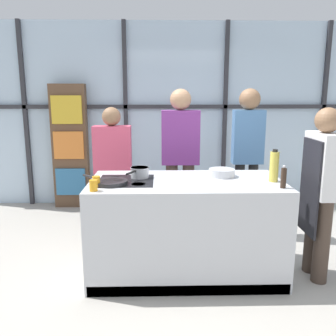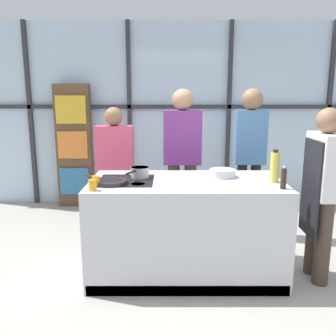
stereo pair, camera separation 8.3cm
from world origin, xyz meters
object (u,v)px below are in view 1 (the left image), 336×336
at_px(white_plate, 221,172).
at_px(juice_glass_near, 93,186).
at_px(spectator_center_left, 180,153).
at_px(spectator_far_left, 113,165).
at_px(frying_pan, 110,182).
at_px(mixing_bowl, 222,172).
at_px(chef, 321,185).
at_px(saucepan, 140,172).
at_px(oil_bottle, 274,166).
at_px(juice_glass_far, 96,182).
at_px(pepper_grinder, 284,178).
at_px(spectator_center_right, 247,149).

xyz_separation_m(white_plate, juice_glass_near, (-1.19, -0.69, 0.04)).
bearing_deg(spectator_center_left, spectator_far_left, -0.00).
xyz_separation_m(frying_pan, juice_glass_near, (-0.11, -0.23, 0.03)).
distance_m(spectator_far_left, mixing_bowl, 1.45).
bearing_deg(chef, white_plate, 61.58).
bearing_deg(spectator_far_left, mixing_bowl, 144.89).
relative_size(chef, saucepan, 5.08).
relative_size(oil_bottle, juice_glass_far, 3.20).
bearing_deg(juice_glass_near, mixing_bowl, 23.47).
bearing_deg(chef, juice_glass_near, 96.29).
bearing_deg(mixing_bowl, spectator_center_left, 113.62).
height_order(white_plate, pepper_grinder, pepper_grinder).
bearing_deg(frying_pan, juice_glass_far, -139.28).
distance_m(spectator_far_left, frying_pan, 1.12).
distance_m(juice_glass_near, juice_glass_far, 0.14).
bearing_deg(mixing_bowl, white_plate, 83.72).
xyz_separation_m(chef, oil_bottle, (-0.43, 0.07, 0.17)).
bearing_deg(spectator_center_left, spectator_center_right, -180.00).
height_order(spectator_far_left, juice_glass_near, spectator_far_left).
bearing_deg(juice_glass_far, frying_pan, 40.72).
distance_m(spectator_far_left, juice_glass_far, 1.21).
bearing_deg(juice_glass_near, oil_bottle, 10.27).
bearing_deg(spectator_far_left, juice_glass_far, 90.42).
relative_size(mixing_bowl, juice_glass_far, 2.71).
distance_m(white_plate, pepper_grinder, 0.77).
xyz_separation_m(spectator_far_left, saucepan, (0.37, -0.87, 0.10)).
xyz_separation_m(spectator_center_left, spectator_center_right, (0.82, 0.00, 0.04)).
xyz_separation_m(chef, spectator_center_right, (-0.42, 1.12, 0.16)).
bearing_deg(frying_pan, spectator_center_right, 36.07).
relative_size(chef, mixing_bowl, 6.29).
relative_size(chef, frying_pan, 3.54).
distance_m(spectator_far_left, spectator_center_left, 0.83).
relative_size(frying_pan, mixing_bowl, 1.78).
bearing_deg(spectator_far_left, chef, 151.49).
bearing_deg(juice_glass_near, frying_pan, 65.03).
xyz_separation_m(chef, spectator_far_left, (-2.06, 1.12, -0.02)).
bearing_deg(oil_bottle, mixing_bowl, 154.20).
bearing_deg(juice_glass_near, chef, 6.29).
xyz_separation_m(saucepan, oil_bottle, (1.26, -0.18, 0.09)).
distance_m(spectator_center_left, spectator_center_right, 0.82).
bearing_deg(juice_glass_near, spectator_far_left, 90.38).
xyz_separation_m(chef, spectator_center_left, (-1.24, 1.12, 0.12)).
distance_m(mixing_bowl, juice_glass_near, 1.28).
xyz_separation_m(pepper_grinder, juice_glass_near, (-1.63, -0.06, -0.05)).
bearing_deg(spectator_center_right, juice_glass_far, 36.40).
relative_size(spectator_center_right, saucepan, 5.65).
height_order(spectator_far_left, oil_bottle, spectator_far_left).
height_order(spectator_center_left, oil_bottle, spectator_center_left).
relative_size(spectator_center_left, juice_glass_far, 18.88).
xyz_separation_m(spectator_center_right, mixing_bowl, (-0.46, -0.83, -0.10)).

